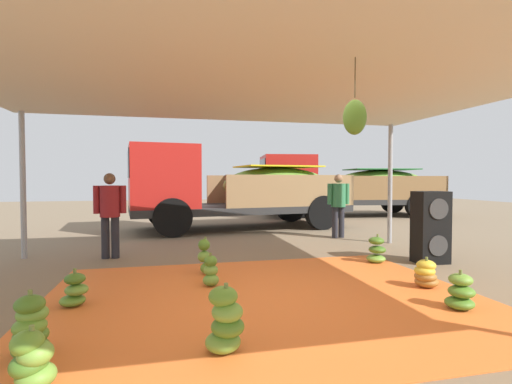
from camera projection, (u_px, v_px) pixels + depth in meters
name	position (u px, v px, depth m)	size (l,w,h in m)	color
ground_plane	(229.00, 253.00, 7.55)	(40.00, 40.00, 0.00)	#7F6B51
tarp_orange	(266.00, 299.00, 4.63)	(5.36, 4.20, 0.01)	orange
tent_canopy	(268.00, 75.00, 4.45)	(8.00, 7.00, 2.79)	#9EA0A5
banana_bunch_0	(376.00, 251.00, 6.62)	(0.46, 0.46, 0.50)	#75A83D
banana_bunch_1	(32.00, 361.00, 2.63)	(0.33, 0.31, 0.45)	#6B9E38
banana_bunch_2	(31.00, 328.00, 3.11)	(0.38, 0.40, 0.56)	#518428
banana_bunch_3	(205.00, 258.00, 5.81)	(0.34, 0.30, 0.57)	#60932D
banana_bunch_4	(211.00, 272.00, 5.18)	(0.31, 0.32, 0.46)	#6B9E38
banana_bunch_5	(426.00, 274.00, 5.11)	(0.42, 0.41, 0.42)	#996628
banana_bunch_6	(74.00, 291.00, 4.35)	(0.42, 0.39, 0.44)	#60932D
banana_bunch_7	(460.00, 293.00, 4.26)	(0.42, 0.41, 0.44)	#518428
banana_bunch_8	(225.00, 322.00, 3.19)	(0.38, 0.35, 0.59)	#6B9E38
cargo_truck_main	(233.00, 188.00, 11.21)	(6.59, 3.14, 2.40)	#2D2D2D
cargo_truck_far	(343.00, 185.00, 15.14)	(7.24, 3.30, 2.40)	#2D2D2D
worker_0	(110.00, 209.00, 6.99)	(0.58, 0.36, 1.59)	#26262D
worker_1	(338.00, 201.00, 9.47)	(0.59, 0.36, 1.60)	#26262D
speaker_stack	(431.00, 227.00, 6.62)	(0.57, 0.43, 1.26)	black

